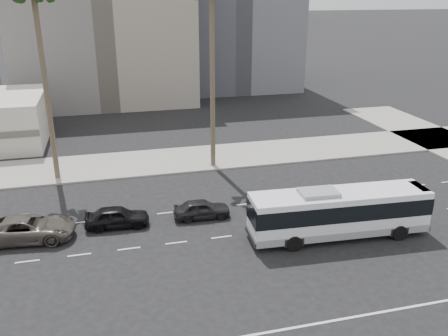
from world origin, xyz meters
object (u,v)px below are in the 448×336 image
object	(u,v)px
city_bus	(339,212)
car_a	(202,209)
car_c	(28,229)
car_b	(117,217)

from	to	relation	value
city_bus	car_a	distance (m)	9.50
car_a	car_c	xyz separation A→B (m)	(-11.55, -0.35, 0.14)
car_b	car_c	bearing A→B (deg)	98.21
car_c	car_a	bearing A→B (deg)	-82.25
city_bus	car_b	bearing A→B (deg)	163.74
city_bus	car_b	xyz separation A→B (m)	(-13.98, 4.94, -1.04)
car_b	city_bus	bearing A→B (deg)	-105.82
city_bus	car_b	distance (m)	14.86
city_bus	car_c	bearing A→B (deg)	170.34
car_a	car_c	size ratio (longest dim) A/B	0.68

